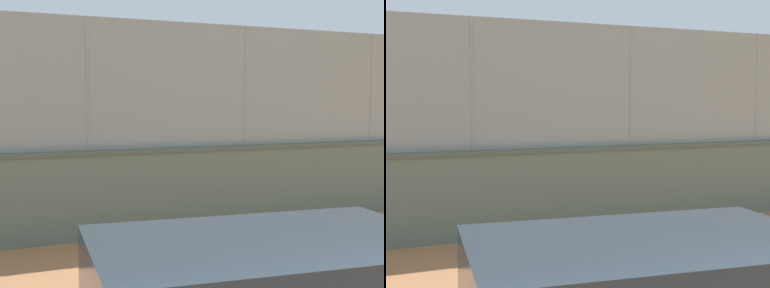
{
  "view_description": "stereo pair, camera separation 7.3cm",
  "coord_description": "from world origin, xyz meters",
  "views": [
    {
      "loc": [
        3.51,
        19.11,
        2.46
      ],
      "look_at": [
        -2.7,
        5.45,
        1.26
      ],
      "focal_mm": 49.96,
      "sensor_mm": 36.0,
      "label": 1
    },
    {
      "loc": [
        3.44,
        19.14,
        2.46
      ],
      "look_at": [
        -2.7,
        5.45,
        1.26
      ],
      "focal_mm": 49.96,
      "sensor_mm": 36.0,
      "label": 2
    }
  ],
  "objects": [
    {
      "name": "player_at_service_line",
      "position": [
        -5.74,
        2.31,
        0.93
      ],
      "size": [
        0.95,
        0.74,
        1.59
      ],
      "color": "navy",
      "rests_on": "ground_plane"
    },
    {
      "name": "perimeter_wall",
      "position": [
        -0.28,
        9.84,
        0.81
      ],
      "size": [
        22.44,
        0.97,
        1.6
      ],
      "color": "slate",
      "rests_on": "ground_plane"
    },
    {
      "name": "courtside_bench",
      "position": [
        -1.29,
        8.47,
        0.46
      ],
      "size": [
        1.61,
        0.42,
        0.87
      ],
      "color": "brown",
      "rests_on": "ground_plane"
    },
    {
      "name": "sports_ball",
      "position": [
        -3.2,
        3.1,
        1.01
      ],
      "size": [
        0.09,
        0.09,
        0.09
      ],
      "primitive_type": "sphere",
      "color": "yellow"
    },
    {
      "name": "ground_plane",
      "position": [
        0.0,
        0.0,
        0.0
      ],
      "size": [
        260.0,
        260.0,
        0.0
      ],
      "primitive_type": "plane",
      "color": "#B27247"
    },
    {
      "name": "fence_panel_on_wall",
      "position": [
        -0.28,
        9.84,
        2.77
      ],
      "size": [
        22.06,
        0.65,
        2.34
      ],
      "color": "gray",
      "rests_on": "perimeter_wall"
    },
    {
      "name": "player_near_wall_returning",
      "position": [
        -1.74,
        2.25,
        1.01
      ],
      "size": [
        1.02,
        0.81,
        1.7
      ],
      "color": "navy",
      "rests_on": "ground_plane"
    }
  ]
}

